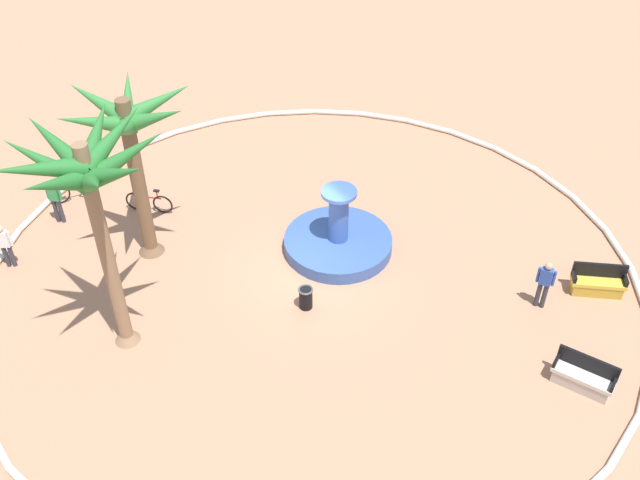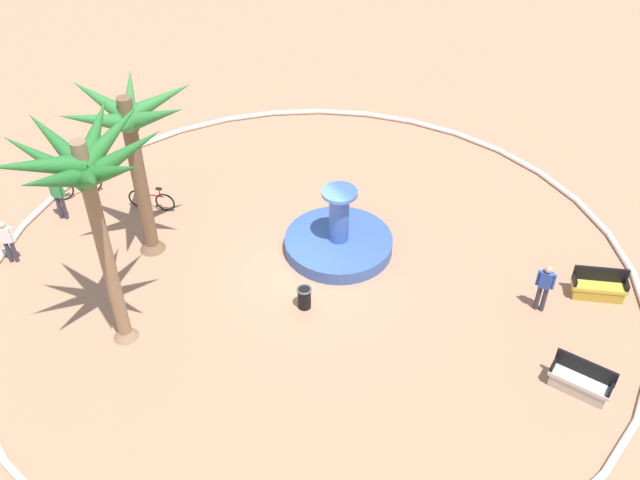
# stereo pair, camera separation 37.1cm
# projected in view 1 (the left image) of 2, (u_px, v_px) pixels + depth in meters

# --- Properties ---
(ground_plane) EXTENTS (80.00, 80.00, 0.00)m
(ground_plane) POSITION_uv_depth(u_px,v_px,m) (312.00, 271.00, 22.38)
(ground_plane) COLOR tan
(plaza_curb) EXTENTS (20.37, 20.37, 0.20)m
(plaza_curb) POSITION_uv_depth(u_px,v_px,m) (312.00, 269.00, 22.32)
(plaza_curb) COLOR silver
(plaza_curb) RESTS_ON ground
(fountain) EXTENTS (3.53, 3.53, 2.32)m
(fountain) POSITION_uv_depth(u_px,v_px,m) (338.00, 241.00, 23.02)
(fountain) COLOR #38569E
(fountain) RESTS_ON ground
(palm_tree_near_fountain) EXTENTS (4.14, 4.11, 6.73)m
(palm_tree_near_fountain) POSITION_uv_depth(u_px,v_px,m) (87.00, 181.00, 16.66)
(palm_tree_near_fountain) COLOR #8E6B4C
(palm_tree_near_fountain) RESTS_ON ground
(palm_tree_by_curb) EXTENTS (4.04, 3.85, 5.78)m
(palm_tree_by_curb) POSITION_uv_depth(u_px,v_px,m) (130.00, 137.00, 20.42)
(palm_tree_by_curb) COLOR brown
(palm_tree_by_curb) RESTS_ON ground
(bench_east) EXTENTS (1.54, 1.42, 1.00)m
(bench_east) POSITION_uv_depth(u_px,v_px,m) (598.00, 284.00, 21.41)
(bench_east) COLOR gold
(bench_east) RESTS_ON ground
(bench_west) EXTENTS (1.09, 1.67, 1.00)m
(bench_west) POSITION_uv_depth(u_px,v_px,m) (583.00, 378.00, 18.60)
(bench_west) COLOR beige
(bench_west) RESTS_ON ground
(trash_bin) EXTENTS (0.46, 0.46, 0.73)m
(trash_bin) POSITION_uv_depth(u_px,v_px,m) (306.00, 297.00, 20.90)
(trash_bin) COLOR black
(trash_bin) RESTS_ON ground
(bicycle_red_frame) EXTENTS (1.72, 0.44, 0.94)m
(bicycle_red_frame) POSITION_uv_depth(u_px,v_px,m) (74.00, 190.00, 25.13)
(bicycle_red_frame) COLOR black
(bicycle_red_frame) RESTS_ON ground
(bicycle_by_lamppost) EXTENTS (1.27, 1.25, 0.94)m
(bicycle_by_lamppost) POSITION_uv_depth(u_px,v_px,m) (149.00, 202.00, 24.58)
(bicycle_by_lamppost) COLOR black
(bicycle_by_lamppost) RESTS_ON ground
(person_cyclist_helmet) EXTENTS (0.47, 0.34, 1.61)m
(person_cyclist_helmet) POSITION_uv_depth(u_px,v_px,m) (5.00, 244.00, 22.02)
(person_cyclist_helmet) COLOR #33333D
(person_cyclist_helmet) RESTS_ON ground
(person_cyclist_photo) EXTENTS (0.41, 0.39, 1.71)m
(person_cyclist_photo) POSITION_uv_depth(u_px,v_px,m) (55.00, 199.00, 23.76)
(person_cyclist_photo) COLOR #33333D
(person_cyclist_photo) RESTS_ON ground
(person_pedestrian_stroll) EXTENTS (0.35, 0.46, 1.69)m
(person_pedestrian_stroll) POSITION_uv_depth(u_px,v_px,m) (545.00, 282.00, 20.58)
(person_pedestrian_stroll) COLOR #33333D
(person_pedestrian_stroll) RESTS_ON ground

